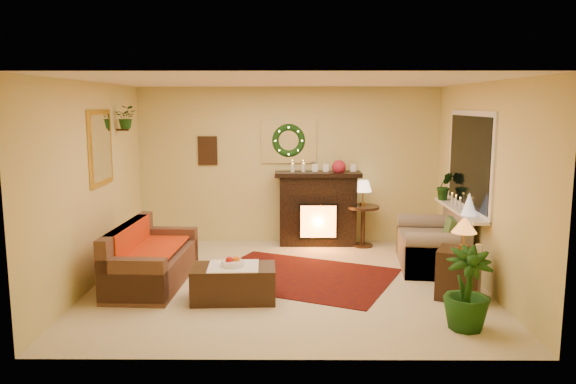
{
  "coord_description": "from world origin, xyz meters",
  "views": [
    {
      "loc": [
        0.04,
        -7.09,
        2.33
      ],
      "look_at": [
        0.0,
        0.35,
        1.15
      ],
      "focal_mm": 35.0,
      "sensor_mm": 36.0,
      "label": 1
    }
  ],
  "objects_px": {
    "sofa": "(152,251)",
    "coffee_table": "(234,283)",
    "side_table_round": "(363,227)",
    "fireplace": "(318,212)",
    "end_table_square": "(458,276)",
    "loveseat": "(431,238)"
  },
  "relations": [
    {
      "from": "sofa",
      "to": "fireplace",
      "type": "relative_size",
      "value": 1.45
    },
    {
      "from": "coffee_table",
      "to": "end_table_square",
      "type": "bearing_deg",
      "value": -0.37
    },
    {
      "from": "fireplace",
      "to": "end_table_square",
      "type": "bearing_deg",
      "value": -58.8
    },
    {
      "from": "side_table_round",
      "to": "fireplace",
      "type": "bearing_deg",
      "value": 169.81
    },
    {
      "from": "sofa",
      "to": "end_table_square",
      "type": "height_order",
      "value": "sofa"
    },
    {
      "from": "fireplace",
      "to": "coffee_table",
      "type": "relative_size",
      "value": 1.27
    },
    {
      "from": "side_table_round",
      "to": "end_table_square",
      "type": "bearing_deg",
      "value": -71.17
    },
    {
      "from": "loveseat",
      "to": "end_table_square",
      "type": "distance_m",
      "value": 1.35
    },
    {
      "from": "fireplace",
      "to": "coffee_table",
      "type": "bearing_deg",
      "value": -112.62
    },
    {
      "from": "loveseat",
      "to": "side_table_round",
      "type": "bearing_deg",
      "value": 132.83
    },
    {
      "from": "end_table_square",
      "to": "coffee_table",
      "type": "distance_m",
      "value": 2.71
    },
    {
      "from": "loveseat",
      "to": "end_table_square",
      "type": "bearing_deg",
      "value": -83.61
    },
    {
      "from": "loveseat",
      "to": "side_table_round",
      "type": "xyz_separation_m",
      "value": [
        -0.84,
        1.13,
        -0.09
      ]
    },
    {
      "from": "loveseat",
      "to": "coffee_table",
      "type": "distance_m",
      "value": 3.07
    },
    {
      "from": "sofa",
      "to": "coffee_table",
      "type": "height_order",
      "value": "sofa"
    },
    {
      "from": "loveseat",
      "to": "side_table_round",
      "type": "distance_m",
      "value": 1.41
    },
    {
      "from": "coffee_table",
      "to": "loveseat",
      "type": "bearing_deg",
      "value": 25.53
    },
    {
      "from": "end_table_square",
      "to": "fireplace",
      "type": "bearing_deg",
      "value": 121.3
    },
    {
      "from": "side_table_round",
      "to": "loveseat",
      "type": "bearing_deg",
      "value": -53.39
    },
    {
      "from": "loveseat",
      "to": "side_table_round",
      "type": "height_order",
      "value": "loveseat"
    },
    {
      "from": "loveseat",
      "to": "coffee_table",
      "type": "height_order",
      "value": "loveseat"
    },
    {
      "from": "fireplace",
      "to": "side_table_round",
      "type": "xyz_separation_m",
      "value": [
        0.74,
        -0.13,
        -0.23
      ]
    }
  ]
}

